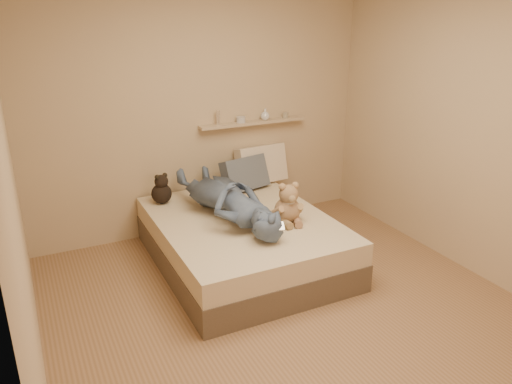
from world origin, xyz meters
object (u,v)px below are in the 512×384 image
game_console (273,227)px  wall_shelf (253,123)px  bed (243,241)px  teddy_bear (288,206)px  dark_plush (162,191)px  pillow_grey (245,174)px  pillow_cream (261,164)px  person (228,199)px

game_console → wall_shelf: size_ratio=0.16×
bed → game_console: bearing=-89.6°
teddy_bear → game_console: bearing=-134.7°
dark_plush → pillow_grey: 0.90m
game_console → pillow_cream: bearing=66.9°
pillow_cream → dark_plush: bearing=-173.0°
wall_shelf → teddy_bear: bearing=-100.9°
pillow_cream → wall_shelf: (-0.06, 0.08, 0.45)m
pillow_cream → person: 1.03m
wall_shelf → person: bearing=-128.6°
pillow_grey → wall_shelf: size_ratio=0.42×
pillow_grey → wall_shelf: 0.57m
teddy_bear → person: (-0.43, 0.36, 0.02)m
bed → person: 0.43m
dark_plush → person: size_ratio=0.20×
dark_plush → person: person is taller
teddy_bear → pillow_grey: size_ratio=0.77×
teddy_bear → person: size_ratio=0.26×
dark_plush → wall_shelf: 1.23m
game_console → dark_plush: 1.39m
bed → pillow_cream: (0.61, 0.83, 0.43)m
dark_plush → pillow_grey: (0.89, 0.00, 0.04)m
pillow_cream → teddy_bear: bearing=-104.6°
wall_shelf → bed: bearing=-121.2°
pillow_grey → wall_shelf: bearing=47.2°
dark_plush → wall_shelf: (1.10, 0.22, 0.52)m
dark_plush → pillow_cream: 1.17m
game_console → teddy_bear: bearing=45.3°
dark_plush → pillow_grey: bearing=0.1°
pillow_grey → wall_shelf: (0.20, 0.22, 0.48)m
bed → dark_plush: size_ratio=6.22×
game_console → wall_shelf: (0.55, 1.50, 0.50)m
bed → person: bearing=138.4°
game_console → pillow_grey: 1.32m
game_console → pillow_grey: size_ratio=0.37×
bed → pillow_cream: size_ratio=3.45×
game_console → wall_shelf: bearing=70.0°
game_console → teddy_bear: (0.32, 0.32, 0.00)m
bed → person: person is taller
game_console → teddy_bear: teddy_bear is taller
dark_plush → teddy_bear: bearing=-47.6°
game_console → teddy_bear: size_ratio=0.49×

